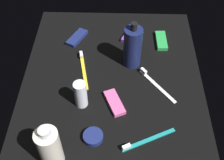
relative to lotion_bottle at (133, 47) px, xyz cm
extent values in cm
cube|color=black|center=(-11.36, 7.00, -8.72)|extent=(84.00, 64.00, 1.20)
cylinder|color=#161E4A|center=(0.00, 0.00, -0.18)|extent=(6.53, 6.53, 15.88)
cylinder|color=black|center=(0.00, 0.00, 9.15)|extent=(2.20, 2.20, 2.80)
cylinder|color=silver|center=(-39.75, 22.98, -0.94)|extent=(6.39, 6.39, 14.36)
cylinder|color=silver|center=(-39.75, 22.98, 7.34)|extent=(3.20, 3.20, 2.20)
cylinder|color=silver|center=(-19.50, 16.83, -3.06)|extent=(4.12, 4.12, 10.12)
cube|color=yellow|center=(-4.87, 17.54, -7.67)|extent=(17.86, 4.90, 0.90)
cube|color=white|center=(2.47, 19.09, -6.62)|extent=(2.77, 1.61, 1.20)
cube|color=white|center=(-11.26, -8.88, -7.67)|extent=(14.92, 12.04, 0.90)
cube|color=white|center=(-5.35, -4.26, -6.62)|extent=(2.73, 2.47, 1.20)
cube|color=teal|center=(-32.58, -4.74, -7.67)|extent=(8.70, 16.82, 0.90)
cube|color=white|center=(-35.76, 2.05, -6.62)|extent=(2.10, 2.82, 1.20)
cube|color=purple|center=(15.51, 0.27, -7.37)|extent=(11.14, 7.73, 1.50)
cube|color=navy|center=(12.82, 21.92, -7.37)|extent=(11.07, 8.36, 1.50)
cube|color=green|center=(11.99, -12.12, -7.37)|extent=(10.51, 4.31, 1.50)
cube|color=#E55999|center=(-19.32, 5.95, -7.37)|extent=(11.13, 7.80, 1.50)
cylinder|color=navy|center=(-32.41, 12.09, -7.19)|extent=(6.14, 6.14, 1.87)
camera|label=1|loc=(-76.19, 5.10, 70.38)|focal=46.42mm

